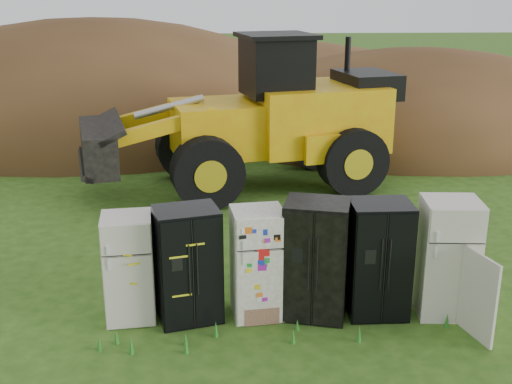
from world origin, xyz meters
TOP-DOWN VIEW (x-y plane):
  - ground at (0.00, 0.00)m, footprint 120.00×120.00m
  - fridge_leftmost at (-2.52, 0.02)m, footprint 0.82×0.80m
  - fridge_black_side at (-1.61, -0.04)m, footprint 1.11×0.97m
  - fridge_sticker at (-0.54, 0.03)m, footprint 0.87×0.81m
  - fridge_dark_mid at (0.37, -0.01)m, footprint 1.12×0.99m
  - fridge_black_right at (1.35, -0.01)m, footprint 0.93×0.78m
  - fridge_open_door at (2.42, -0.04)m, footprint 0.91×0.85m
  - wheel_loader at (-0.69, 6.66)m, footprint 8.48×4.99m
  - dirt_mound_right at (5.56, 12.45)m, footprint 14.01×10.27m
  - dirt_mound_left at (-5.65, 14.13)m, footprint 16.93×12.70m
  - dirt_mound_back at (0.34, 18.61)m, footprint 17.91×11.94m

SIDE VIEW (x-z plane):
  - ground at x=0.00m, z-range 0.00..0.00m
  - dirt_mound_right at x=5.56m, z-range -2.95..2.95m
  - dirt_mound_left at x=-5.65m, z-range -3.89..3.89m
  - dirt_mound_back at x=0.34m, z-range -2.74..2.74m
  - fridge_leftmost at x=-2.52m, z-range 0.00..1.69m
  - fridge_sticker at x=-0.54m, z-range 0.00..1.75m
  - fridge_black_side at x=-1.61m, z-range 0.00..1.81m
  - fridge_black_right at x=1.35m, z-range 0.00..1.85m
  - fridge_dark_mid at x=0.37m, z-range 0.00..1.88m
  - fridge_open_door at x=2.42m, z-range 0.00..1.88m
  - wheel_loader at x=-0.69m, z-range 0.00..3.85m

